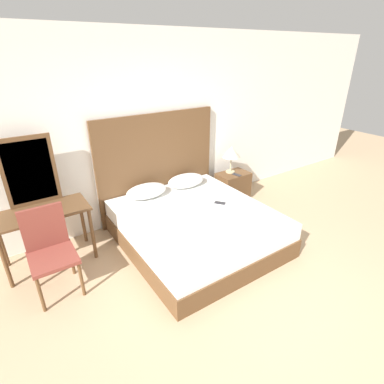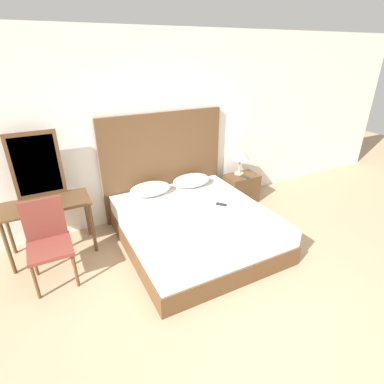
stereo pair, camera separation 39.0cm
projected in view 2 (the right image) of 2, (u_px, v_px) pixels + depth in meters
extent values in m
plane|color=tan|center=(256.00, 319.00, 2.97)|extent=(16.00, 16.00, 0.00)
cube|color=white|center=(156.00, 129.00, 4.41)|extent=(10.00, 0.06, 2.70)
cube|color=brown|center=(195.00, 235.00, 4.09)|extent=(1.83, 2.01, 0.26)
cube|color=white|center=(196.00, 219.00, 3.98)|extent=(1.80, 1.97, 0.22)
cube|color=brown|center=(164.00, 165.00, 4.62)|extent=(1.93, 0.05, 1.61)
ellipsoid|color=white|center=(150.00, 189.00, 4.37)|extent=(0.61, 0.37, 0.18)
ellipsoid|color=white|center=(191.00, 180.00, 4.65)|extent=(0.61, 0.37, 0.18)
cube|color=#232328|center=(221.00, 204.00, 4.12)|extent=(0.15, 0.16, 0.01)
cube|color=brown|center=(241.00, 188.00, 5.17)|extent=(0.55, 0.37, 0.49)
cylinder|color=tan|center=(239.00, 173.00, 5.12)|extent=(0.16, 0.16, 0.02)
cylinder|color=tan|center=(240.00, 166.00, 5.06)|extent=(0.02, 0.02, 0.25)
cone|color=beige|center=(240.00, 153.00, 4.96)|extent=(0.31, 0.31, 0.19)
cube|color=#232328|center=(245.00, 177.00, 4.99)|extent=(0.10, 0.16, 0.01)
cube|color=brown|center=(45.00, 204.00, 3.65)|extent=(1.03, 0.52, 0.02)
cylinder|color=brown|center=(8.00, 249.00, 3.43)|extent=(0.04, 0.04, 0.70)
cylinder|color=brown|center=(93.00, 228.00, 3.83)|extent=(0.04, 0.04, 0.70)
cylinder|color=brown|center=(9.00, 230.00, 3.79)|extent=(0.04, 0.04, 0.70)
cylinder|color=brown|center=(87.00, 213.00, 4.18)|extent=(0.04, 0.04, 0.70)
cube|color=brown|center=(36.00, 165.00, 3.66)|extent=(0.58, 0.03, 0.83)
cube|color=#B2BCC6|center=(36.00, 165.00, 3.65)|extent=(0.49, 0.01, 0.73)
cube|color=brown|center=(50.00, 248.00, 3.28)|extent=(0.46, 0.48, 0.04)
cube|color=brown|center=(44.00, 219.00, 3.34)|extent=(0.44, 0.04, 0.48)
cylinder|color=brown|center=(36.00, 283.00, 3.13)|extent=(0.04, 0.04, 0.43)
cylinder|color=brown|center=(76.00, 271.00, 3.29)|extent=(0.04, 0.04, 0.43)
cylinder|color=brown|center=(34.00, 260.00, 3.46)|extent=(0.04, 0.04, 0.43)
cylinder|color=brown|center=(70.00, 250.00, 3.63)|extent=(0.04, 0.04, 0.43)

